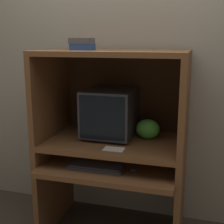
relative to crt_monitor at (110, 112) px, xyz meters
name	(u,v)px	position (x,y,z in m)	size (l,w,h in m)	color
wall_back	(127,61)	(0.05, 0.30, 0.36)	(6.00, 0.06, 2.60)	gray
desk_base	(112,190)	(0.05, -0.14, -0.56)	(1.03, 0.71, 0.60)	brown
desk_monitor_shelf	(114,144)	(0.05, -0.08, -0.22)	(1.03, 0.64, 0.15)	brown
hutch_upper	(115,81)	(0.05, -0.04, 0.24)	(1.03, 0.64, 0.65)	brown
crt_monitor	(110,112)	(0.00, 0.00, 0.00)	(0.36, 0.42, 0.36)	#333338
keyboard	(96,167)	(-0.02, -0.28, -0.33)	(0.40, 0.15, 0.03)	#2D2D30
mouse	(134,170)	(0.24, -0.27, -0.33)	(0.06, 0.04, 0.03)	#28282B
snack_bag	(148,129)	(0.28, 0.02, -0.11)	(0.18, 0.13, 0.15)	green
book_stack	(82,44)	(-0.16, -0.14, 0.50)	(0.15, 0.12, 0.08)	navy
paper_card	(114,149)	(0.11, -0.28, -0.19)	(0.14, 0.09, 0.00)	beige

